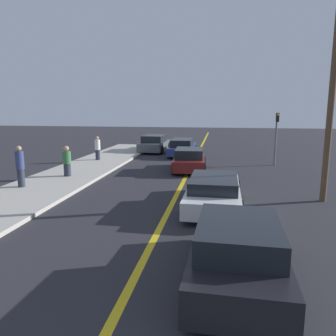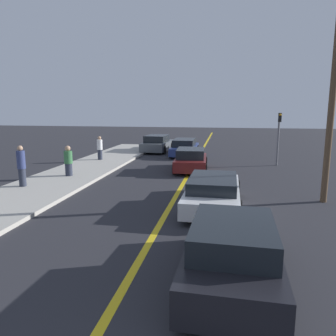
# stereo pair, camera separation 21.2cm
# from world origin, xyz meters

# --- Properties ---
(road_center_line) EXTENTS (0.20, 60.00, 0.01)m
(road_center_line) POSITION_xyz_m (0.00, 18.00, 0.00)
(road_center_line) COLOR gold
(road_center_line) RESTS_ON ground_plane
(sidewalk_left) EXTENTS (3.59, 29.86, 0.15)m
(sidewalk_left) POSITION_xyz_m (-6.09, 14.93, 0.07)
(sidewalk_left) COLOR #ADA89E
(sidewalk_left) RESTS_ON ground_plane
(car_near_right_lane) EXTENTS (2.07, 4.20, 1.38)m
(car_near_right_lane) POSITION_xyz_m (2.16, 6.26, 0.66)
(car_near_right_lane) COLOR black
(car_near_right_lane) RESTS_ON ground_plane
(car_ahead_center) EXTENTS (2.05, 4.77, 1.17)m
(car_ahead_center) POSITION_xyz_m (1.56, 11.49, 0.59)
(car_ahead_center) COLOR silver
(car_ahead_center) RESTS_ON ground_plane
(car_far_distant) EXTENTS (2.03, 3.93, 1.30)m
(car_far_distant) POSITION_xyz_m (0.01, 18.39, 0.62)
(car_far_distant) COLOR maroon
(car_far_distant) RESTS_ON ground_plane
(car_parked_left_lot) EXTENTS (1.87, 4.68, 1.27)m
(car_parked_left_lot) POSITION_xyz_m (-1.10, 24.40, 0.61)
(car_parked_left_lot) COLOR navy
(car_parked_left_lot) RESTS_ON ground_plane
(car_oncoming_far) EXTENTS (2.14, 4.32, 1.38)m
(car_oncoming_far) POSITION_xyz_m (-3.61, 26.15, 0.66)
(car_oncoming_far) COLOR #4C5156
(car_oncoming_far) RESTS_ON ground_plane
(pedestrian_mid_group) EXTENTS (0.36, 0.36, 1.83)m
(pedestrian_mid_group) POSITION_xyz_m (-6.91, 12.67, 1.07)
(pedestrian_mid_group) COLOR #282D3D
(pedestrian_mid_group) RESTS_ON sidewalk_left
(pedestrian_far_standing) EXTENTS (0.42, 0.42, 1.55)m
(pedestrian_far_standing) POSITION_xyz_m (-5.96, 15.19, 0.91)
(pedestrian_far_standing) COLOR #282D3D
(pedestrian_far_standing) RESTS_ON sidewalk_left
(pedestrian_by_sign) EXTENTS (0.36, 0.36, 1.58)m
(pedestrian_by_sign) POSITION_xyz_m (-6.36, 20.49, 0.93)
(pedestrian_by_sign) COLOR #282D3D
(pedestrian_by_sign) RESTS_ON sidewalk_left
(traffic_light) EXTENTS (0.18, 0.40, 3.29)m
(traffic_light) POSITION_xyz_m (5.18, 20.97, 2.06)
(traffic_light) COLOR slate
(traffic_light) RESTS_ON ground_plane
(utility_pole) EXTENTS (0.24, 0.24, 7.57)m
(utility_pole) POSITION_xyz_m (5.77, 12.91, 3.79)
(utility_pole) COLOR brown
(utility_pole) RESTS_ON ground_plane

